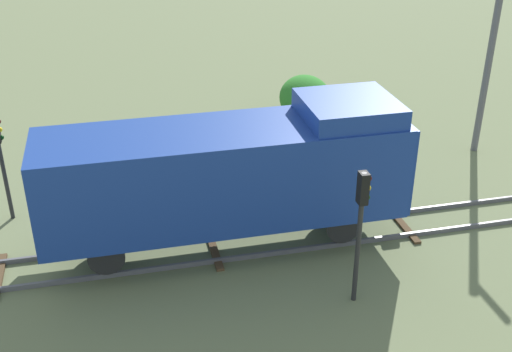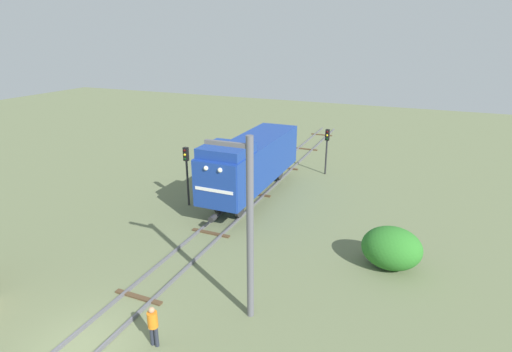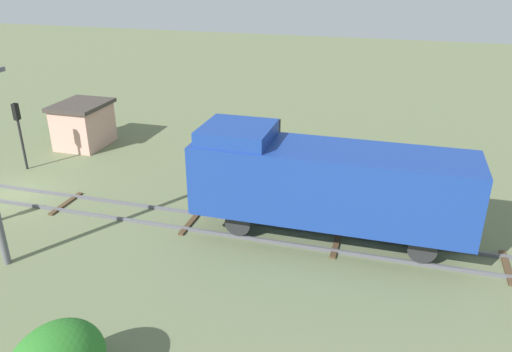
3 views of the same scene
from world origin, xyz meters
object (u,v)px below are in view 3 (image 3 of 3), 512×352
relay_hut (83,124)px  locomotive (326,181)px  traffic_signal_mid (277,145)px  traffic_signal_near (18,124)px

relay_hut → locomotive: bearing=65.2°
traffic_signal_mid → locomotive: bearing=39.9°
traffic_signal_near → traffic_signal_mid: 14.41m
locomotive → traffic_signal_near: locomotive is taller
locomotive → relay_hut: bearing=-114.8°
traffic_signal_near → relay_hut: (-4.30, 0.98, -1.25)m
locomotive → traffic_signal_near: size_ratio=3.07×
traffic_signal_near → traffic_signal_mid: (-0.20, 14.40, 0.18)m
locomotive → traffic_signal_near: (-3.20, -17.25, -0.13)m
traffic_signal_mid → relay_hut: 14.11m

